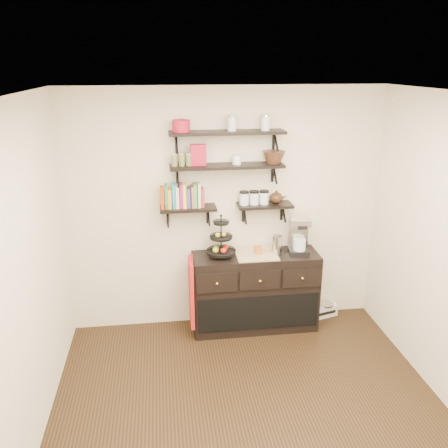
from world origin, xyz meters
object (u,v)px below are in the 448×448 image
at_px(sideboard, 255,291).
at_px(coffee_maker, 299,236).
at_px(radio, 325,309).
at_px(fruit_stand, 221,243).

distance_m(sideboard, coffee_maker, 0.80).
xyz_separation_m(sideboard, radio, (0.90, 0.13, -0.37)).
height_order(sideboard, radio, sideboard).
bearing_deg(coffee_maker, fruit_stand, -171.36).
relative_size(fruit_stand, coffee_maker, 1.15).
relative_size(sideboard, fruit_stand, 3.03).
relative_size(sideboard, coffee_maker, 3.49).
xyz_separation_m(fruit_stand, coffee_maker, (0.87, 0.02, 0.03)).
relative_size(coffee_maker, radio, 1.35).
relative_size(sideboard, radio, 4.70).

